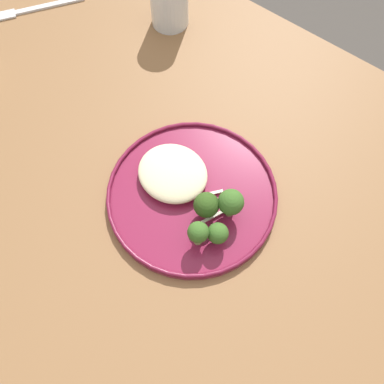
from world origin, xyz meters
TOP-DOWN VIEW (x-y plane):
  - ground at (0.00, 0.00)m, footprint 6.00×6.00m
  - wooden_dining_table at (0.00, 0.00)m, footprint 1.40×1.00m
  - dinner_plate at (0.02, -0.05)m, footprint 0.29×0.29m
  - noodle_bed at (0.06, -0.05)m, footprint 0.12×0.11m
  - seared_scallop_right_edge at (0.07, -0.04)m, footprint 0.03×0.03m
  - seared_scallop_large_seared at (0.05, -0.07)m, footprint 0.02×0.02m
  - seared_scallop_front_small at (0.09, -0.08)m, footprint 0.03×0.03m
  - seared_scallop_tiny_bay at (0.05, -0.05)m, footprint 0.02×0.02m
  - seared_scallop_tilted_round at (0.03, -0.03)m, footprint 0.03×0.03m
  - broccoli_floret_beside_noodles at (-0.05, -0.06)m, footprint 0.04×0.04m
  - broccoli_floret_left_leaning at (-0.07, -0.01)m, footprint 0.03×0.03m
  - broccoli_floret_rear_charred at (-0.04, 0.01)m, footprint 0.03×0.03m
  - broccoli_floret_right_tilted at (-0.02, -0.03)m, footprint 0.04×0.04m
  - onion_sliver_short_strip at (-0.01, -0.06)m, footprint 0.03×0.04m
  - onion_sliver_curled_piece at (-0.04, -0.04)m, footprint 0.03×0.05m
  - water_glass at (0.30, -0.34)m, footprint 0.08×0.08m
  - dinner_fork at (0.55, -0.20)m, footprint 0.12×0.16m

SIDE VIEW (x-z plane):
  - ground at x=0.00m, z-range 0.00..0.00m
  - wooden_dining_table at x=0.00m, z-range 0.29..1.03m
  - dinner_fork at x=0.55m, z-range 0.74..0.74m
  - dinner_plate at x=0.02m, z-range 0.74..0.76m
  - onion_sliver_short_strip at x=-0.01m, z-range 0.75..0.76m
  - onion_sliver_curled_piece at x=-0.04m, z-range 0.75..0.76m
  - seared_scallop_tilted_round at x=0.03m, z-range 0.75..0.77m
  - seared_scallop_tiny_bay at x=0.05m, z-range 0.75..0.77m
  - seared_scallop_large_seared at x=0.05m, z-range 0.75..0.77m
  - seared_scallop_right_edge at x=0.07m, z-range 0.75..0.77m
  - seared_scallop_front_small at x=0.09m, z-range 0.75..0.77m
  - noodle_bed at x=0.06m, z-range 0.75..0.78m
  - broccoli_floret_left_leaning at x=-0.07m, z-range 0.76..0.80m
  - broccoli_floret_right_tilted at x=-0.02m, z-range 0.76..0.81m
  - broccoli_floret_rear_charred at x=-0.04m, z-range 0.76..0.82m
  - water_glass at x=0.30m, z-range 0.73..0.84m
  - broccoli_floret_beside_noodles at x=-0.05m, z-range 0.76..0.82m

